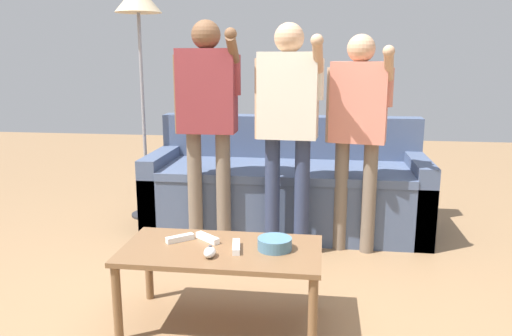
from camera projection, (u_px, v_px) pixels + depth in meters
The scene contains 12 objects.
ground_plane at pixel (239, 313), 2.71m from camera, with size 12.00×12.00×0.00m, color #93704C.
couch at pixel (286, 189), 4.04m from camera, with size 2.16×0.86×0.86m.
coffee_table at pixel (221, 258), 2.52m from camera, with size 1.00×0.51×0.41m.
snack_bowl at pixel (275, 244), 2.49m from camera, with size 0.17×0.17×0.06m, color teal.
game_remote_nunchuk at pixel (210, 252), 2.40m from camera, with size 0.06×0.09×0.05m.
floor_lamp at pixel (138, 14), 4.01m from camera, with size 0.37×0.37×1.91m.
player_left at pixel (207, 108), 3.48m from camera, with size 0.47×0.32×1.59m.
player_center at pixel (288, 113), 3.33m from camera, with size 0.46×0.36×1.56m.
player_right at pixel (358, 119), 3.39m from camera, with size 0.43×0.37×1.49m.
game_remote_wand_near at pixel (180, 238), 2.61m from camera, with size 0.14×0.12×0.03m.
game_remote_wand_far at pixel (236, 247), 2.49m from camera, with size 0.06×0.16×0.03m.
game_remote_wand_spare at pixel (208, 238), 2.61m from camera, with size 0.15×0.13×0.03m.
Camera 1 is at (0.42, -2.44, 1.35)m, focal length 35.35 mm.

